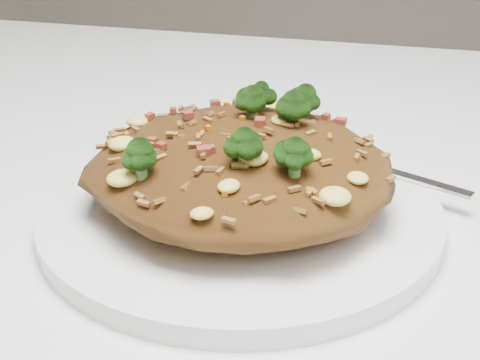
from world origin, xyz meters
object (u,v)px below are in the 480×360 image
object	(u,v)px
fork	(373,167)
plate	(240,210)
fried_rice	(241,156)
dining_table	(228,274)

from	to	relation	value
fork	plate	bearing A→B (deg)	-115.47
fried_rice	fork	bearing A→B (deg)	41.14
plate	fried_rice	bearing A→B (deg)	23.50
dining_table	fried_rice	world-z (taller)	fried_rice
dining_table	fried_rice	xyz separation A→B (m)	(0.03, -0.06, 0.14)
fried_rice	fork	xyz separation A→B (m)	(0.08, 0.07, -0.03)
dining_table	fork	world-z (taller)	fork
dining_table	plate	size ratio (longest dim) A/B	4.60
dining_table	plate	xyz separation A→B (m)	(0.03, -0.06, 0.10)
plate	fork	size ratio (longest dim) A/B	1.69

